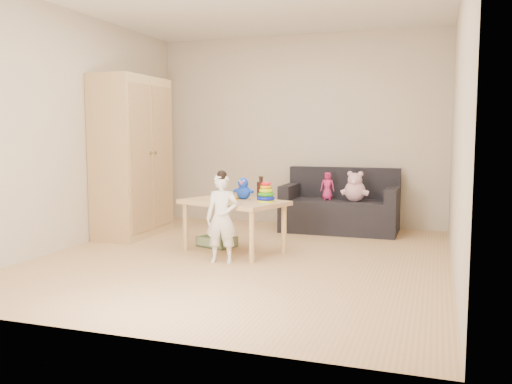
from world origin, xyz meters
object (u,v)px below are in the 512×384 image
(sofa, at_px, (340,216))
(play_table, at_px, (234,226))
(wardrobe, at_px, (132,157))
(toddler, at_px, (222,219))

(sofa, relative_size, play_table, 1.38)
(wardrobe, relative_size, toddler, 2.27)
(toddler, bearing_deg, play_table, 86.64)
(wardrobe, relative_size, play_table, 1.84)
(wardrobe, xyz_separation_m, toddler, (1.59, -0.99, -0.54))
(play_table, bearing_deg, sofa, 61.36)
(sofa, relative_size, toddler, 1.71)
(wardrobe, relative_size, sofa, 1.33)
(wardrobe, distance_m, play_table, 1.76)
(play_table, xyz_separation_m, toddler, (0.06, -0.48, 0.15))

